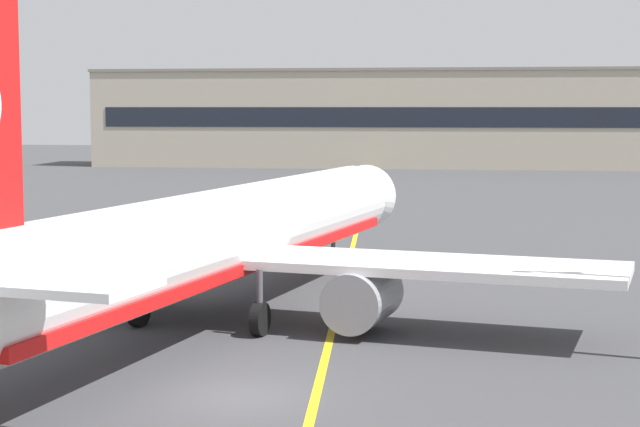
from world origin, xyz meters
The scene contains 5 objects.
ground_plane centered at (0.00, 0.00, 0.00)m, with size 400.00×400.00×0.00m, color #3D3D3F.
taxiway_centreline centered at (0.00, 30.00, 0.00)m, with size 0.30×180.00×0.01m, color yellow.
airliner_foreground centered at (-3.30, 10.64, 3.37)m, with size 32.32×41.22×11.65m.
safety_cone_by_nose_gear centered at (-3.14, 27.09, 0.26)m, with size 0.44×0.44×0.55m.
terminal_building centered at (10.19, 122.25, 7.07)m, with size 115.36×12.40×14.13m.
Camera 1 is at (6.50, -30.25, 8.69)m, focal length 58.84 mm.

